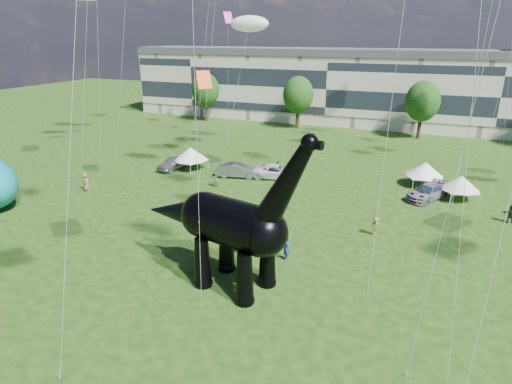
% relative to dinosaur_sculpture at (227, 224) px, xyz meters
% --- Properties ---
extents(ground, '(220.00, 220.00, 0.00)m').
position_rel_dinosaur_sculpture_xyz_m(ground, '(1.49, -3.80, -4.22)').
color(ground, '#16330C').
rests_on(ground, ground).
extents(terrace_row, '(78.00, 11.00, 12.00)m').
position_rel_dinosaur_sculpture_xyz_m(terrace_row, '(-6.51, 58.20, 1.78)').
color(terrace_row, beige).
rests_on(terrace_row, ground).
extents(tree_far_left, '(5.20, 5.20, 9.44)m').
position_rel_dinosaur_sculpture_xyz_m(tree_far_left, '(-28.51, 49.20, 2.07)').
color(tree_far_left, '#382314').
rests_on(tree_far_left, ground).
extents(tree_mid_left, '(5.20, 5.20, 9.44)m').
position_rel_dinosaur_sculpture_xyz_m(tree_mid_left, '(-10.51, 49.20, 2.07)').
color(tree_mid_left, '#382314').
rests_on(tree_mid_left, ground).
extents(tree_mid_right, '(5.20, 5.20, 9.44)m').
position_rel_dinosaur_sculpture_xyz_m(tree_mid_right, '(9.49, 49.20, 2.07)').
color(tree_mid_right, '#382314').
rests_on(tree_mid_right, ground).
extents(dinosaur_sculpture, '(13.71, 5.15, 11.19)m').
position_rel_dinosaur_sculpture_xyz_m(dinosaur_sculpture, '(0.00, 0.00, 0.00)').
color(dinosaur_sculpture, black).
rests_on(dinosaur_sculpture, ground).
extents(car_silver, '(2.43, 4.78, 1.56)m').
position_rel_dinosaur_sculpture_xyz_m(car_silver, '(-17.31, 20.30, -3.44)').
color(car_silver, '#B9B9BE').
rests_on(car_silver, ground).
extents(car_grey, '(5.20, 2.88, 1.62)m').
position_rel_dinosaur_sculpture_xyz_m(car_grey, '(-8.69, 20.51, -3.41)').
color(car_grey, slate).
rests_on(car_grey, ground).
extents(car_white, '(6.03, 3.76, 1.56)m').
position_rel_dinosaur_sculpture_xyz_m(car_white, '(-4.45, 21.87, -3.45)').
color(car_white, white).
rests_on(car_white, ground).
extents(car_dark, '(4.47, 5.60, 1.52)m').
position_rel_dinosaur_sculpture_xyz_m(car_dark, '(11.73, 21.33, -3.46)').
color(car_dark, '#595960').
rests_on(car_dark, ground).
extents(gazebo_near, '(4.74, 4.74, 2.68)m').
position_rel_dinosaur_sculpture_xyz_m(gazebo_near, '(11.18, 25.43, -2.34)').
color(gazebo_near, white).
rests_on(gazebo_near, ground).
extents(gazebo_far, '(4.65, 4.65, 2.49)m').
position_rel_dinosaur_sculpture_xyz_m(gazebo_far, '(14.62, 22.44, -2.47)').
color(gazebo_far, white).
rests_on(gazebo_far, ground).
extents(gazebo_left, '(4.91, 4.91, 2.74)m').
position_rel_dinosaur_sculpture_xyz_m(gazebo_left, '(-15.29, 21.16, -2.30)').
color(gazebo_left, silver).
rests_on(gazebo_left, ground).
extents(visitors, '(41.59, 34.77, 1.89)m').
position_rel_dinosaur_sculpture_xyz_m(visitors, '(1.34, 8.35, -3.36)').
color(visitors, brown).
rests_on(visitors, ground).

